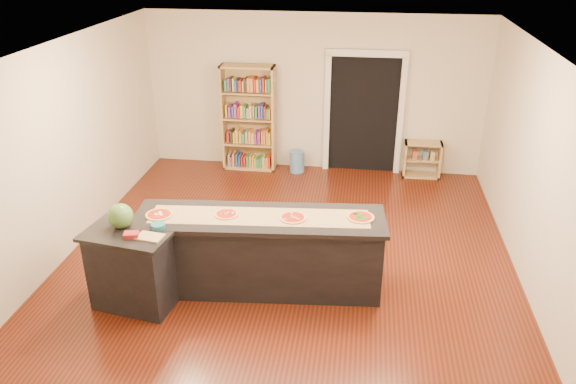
# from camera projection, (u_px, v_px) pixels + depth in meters

# --- Properties ---
(room) EXTENTS (6.00, 7.00, 2.80)m
(room) POSITION_uv_depth(u_px,v_px,m) (286.00, 169.00, 6.84)
(room) COLOR beige
(room) RESTS_ON ground
(doorway) EXTENTS (1.40, 0.09, 2.21)m
(doorway) POSITION_uv_depth(u_px,v_px,m) (364.00, 107.00, 9.91)
(doorway) COLOR black
(doorway) RESTS_ON room
(kitchen_island) EXTENTS (2.98, 0.81, 0.98)m
(kitchen_island) POSITION_uv_depth(u_px,v_px,m) (260.00, 252.00, 6.82)
(kitchen_island) COLOR black
(kitchen_island) RESTS_ON ground
(side_counter) EXTENTS (0.99, 0.72, 0.98)m
(side_counter) POSITION_uv_depth(u_px,v_px,m) (135.00, 266.00, 6.53)
(side_counter) COLOR black
(side_counter) RESTS_ON ground
(bookshelf) EXTENTS (0.96, 0.34, 1.92)m
(bookshelf) POSITION_uv_depth(u_px,v_px,m) (249.00, 118.00, 10.11)
(bookshelf) COLOR tan
(bookshelf) RESTS_ON ground
(low_shelf) EXTENTS (0.65, 0.28, 0.65)m
(low_shelf) POSITION_uv_depth(u_px,v_px,m) (422.00, 159.00, 10.01)
(low_shelf) COLOR tan
(low_shelf) RESTS_ON ground
(waste_bin) EXTENTS (0.27, 0.27, 0.39)m
(waste_bin) POSITION_uv_depth(u_px,v_px,m) (297.00, 161.00, 10.27)
(waste_bin) COLOR #527FB8
(waste_bin) RESTS_ON ground
(kraft_paper) EXTENTS (2.61, 0.69, 0.00)m
(kraft_paper) POSITION_uv_depth(u_px,v_px,m) (259.00, 216.00, 6.61)
(kraft_paper) COLOR #A28653
(kraft_paper) RESTS_ON kitchen_island
(watermelon) EXTENTS (0.28, 0.28, 0.28)m
(watermelon) POSITION_uv_depth(u_px,v_px,m) (120.00, 216.00, 6.33)
(watermelon) COLOR #144214
(watermelon) RESTS_ON side_counter
(cutting_board) EXTENTS (0.32, 0.24, 0.02)m
(cutting_board) POSITION_uv_depth(u_px,v_px,m) (150.00, 237.00, 6.16)
(cutting_board) COLOR tan
(cutting_board) RESTS_ON side_counter
(package_red) EXTENTS (0.18, 0.15, 0.06)m
(package_red) POSITION_uv_depth(u_px,v_px,m) (131.00, 235.00, 6.16)
(package_red) COLOR maroon
(package_red) RESTS_ON side_counter
(package_teal) EXTENTS (0.16, 0.16, 0.06)m
(package_teal) POSITION_uv_depth(u_px,v_px,m) (158.00, 226.00, 6.34)
(package_teal) COLOR #195966
(package_teal) RESTS_ON side_counter
(pizza_a) EXTENTS (0.32, 0.32, 0.02)m
(pizza_a) POSITION_uv_depth(u_px,v_px,m) (159.00, 214.00, 6.63)
(pizza_a) COLOR tan
(pizza_a) RESTS_ON kitchen_island
(pizza_b) EXTENTS (0.30, 0.30, 0.02)m
(pizza_b) POSITION_uv_depth(u_px,v_px,m) (226.00, 214.00, 6.64)
(pizza_b) COLOR tan
(pizza_b) RESTS_ON kitchen_island
(pizza_c) EXTENTS (0.32, 0.32, 0.02)m
(pizza_c) POSITION_uv_depth(u_px,v_px,m) (293.00, 218.00, 6.56)
(pizza_c) COLOR tan
(pizza_c) RESTS_ON kitchen_island
(pizza_d) EXTENTS (0.32, 0.32, 0.02)m
(pizza_d) POSITION_uv_depth(u_px,v_px,m) (360.00, 217.00, 6.57)
(pizza_d) COLOR tan
(pizza_d) RESTS_ON kitchen_island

